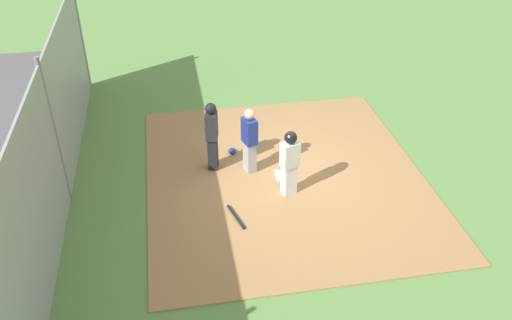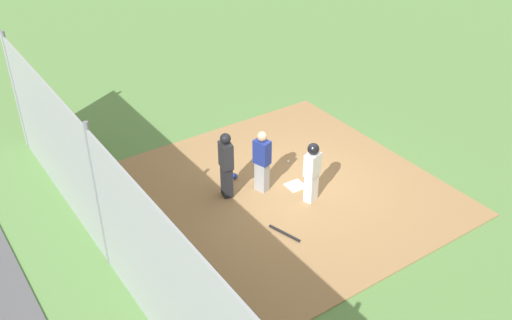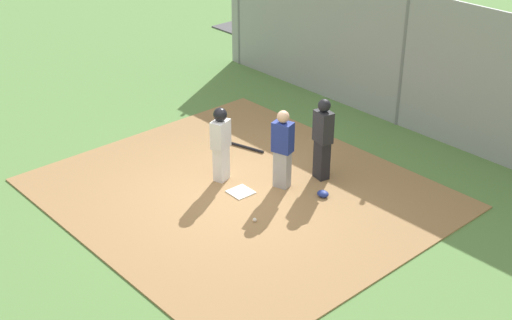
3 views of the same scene
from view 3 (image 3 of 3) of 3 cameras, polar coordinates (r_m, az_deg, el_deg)
name	(u,v)px [view 3 (image 3 of 3)]	position (r m, az deg, el deg)	size (l,w,h in m)	color
ground_plane	(241,194)	(13.94, -1.24, -2.73)	(140.00, 140.00, 0.00)	#5B8947
dirt_infield	(241,193)	(13.93, -1.24, -2.67)	(7.20, 6.40, 0.03)	#9E774C
home_plate	(241,192)	(13.92, -1.24, -2.58)	(0.44, 0.44, 0.02)	white
catcher	(283,148)	(13.75, 2.15, 0.98)	(0.44, 0.36, 1.63)	#9E9EA3
umpire	(323,138)	(14.09, 5.39, 1.81)	(0.43, 0.33, 1.72)	black
runner	(221,140)	(13.99, -2.85, 1.62)	(0.36, 0.44, 1.57)	silver
baseball_bat	(247,148)	(15.59, -0.71, 1.01)	(0.06, 0.06, 0.84)	black
catcher_mask	(323,194)	(13.81, 5.40, -2.72)	(0.24, 0.20, 0.12)	navy
baseball	(255,220)	(12.99, -0.11, -4.83)	(0.07, 0.07, 0.07)	white
backstop_fence	(403,60)	(16.58, 11.74, 7.89)	(12.00, 0.10, 3.35)	#93999E
parking_lot	(493,80)	(20.47, 18.52, 6.09)	(18.00, 5.20, 0.04)	#515156
parked_car_white	(486,51)	(20.93, 18.00, 8.37)	(4.28, 2.05, 1.28)	silver
parked_car_dark	(341,17)	(23.23, 6.84, 11.35)	(4.38, 2.28, 1.28)	black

